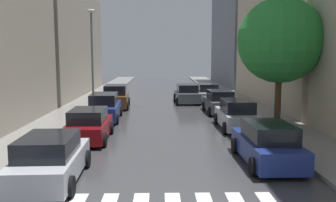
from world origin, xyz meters
name	(u,v)px	position (x,y,z in m)	size (l,w,h in m)	color
ground_plane	(164,104)	(0.00, 24.00, -0.02)	(28.00, 72.00, 0.04)	#3B3B3E
sidewalk_left	(88,103)	(-6.50, 24.00, 0.07)	(3.00, 72.00, 0.15)	gray
sidewalk_right	(240,102)	(6.50, 24.00, 0.07)	(3.00, 72.00, 0.15)	gray
building_left_mid	(57,43)	(-11.00, 31.19, 5.37)	(6.00, 20.14, 10.75)	#9E9384
building_right_mid	(296,41)	(11.00, 23.49, 5.27)	(6.00, 18.40, 10.54)	#B2A38C
building_right_far	(243,37)	(11.00, 43.06, 6.63)	(6.00, 18.35, 13.25)	slate
parked_car_left_nearest	(50,160)	(-3.93, 4.89, 0.74)	(2.16, 4.35, 1.56)	#B2B7BF
parked_car_left_second	(89,126)	(-3.80, 10.63, 0.73)	(2.06, 4.17, 1.56)	maroon
parked_car_left_third	(104,108)	(-3.89, 16.14, 0.80)	(2.13, 4.65, 1.72)	navy
parked_car_left_fourth	(116,97)	(-3.83, 21.60, 0.84)	(2.25, 4.47, 1.81)	brown
parked_car_right_nearest	(267,144)	(3.71, 6.72, 0.75)	(2.03, 4.40, 1.59)	navy
parked_car_right_second	(236,115)	(3.92, 13.25, 0.77)	(2.00, 4.29, 1.65)	#B2B7BF
parked_car_right_third	(219,102)	(3.89, 18.86, 0.76)	(2.09, 4.28, 1.63)	#474C51
parked_car_right_fourth	(207,94)	(3.81, 24.79, 0.76)	(2.05, 4.12, 1.64)	#B2B7BF
car_midroad	(187,94)	(1.98, 24.46, 0.76)	(2.19, 4.61, 1.63)	#474C51
street_tree_right	(280,41)	(6.32, 13.54, 4.91)	(4.73, 4.73, 7.13)	#513823
lamp_post_left	(92,51)	(-5.55, 21.35, 4.39)	(0.60, 0.28, 7.41)	#595B60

